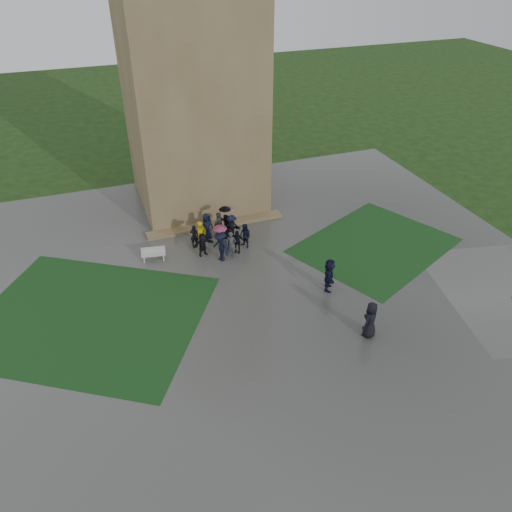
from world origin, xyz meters
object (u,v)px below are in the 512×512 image
object	(u,v)px
bench	(153,254)
pedestrian_near	(370,320)
tower	(190,68)
pedestrian_mid	(329,275)

from	to	relation	value
bench	pedestrian_near	world-z (taller)	pedestrian_near
tower	pedestrian_mid	world-z (taller)	tower
bench	pedestrian_mid	xyz separation A→B (m)	(8.29, -6.02, 0.52)
pedestrian_near	tower	bearing A→B (deg)	-107.13
bench	pedestrian_mid	world-z (taller)	pedestrian_mid
tower	pedestrian_near	world-z (taller)	tower
tower	bench	world-z (taller)	tower
tower	bench	bearing A→B (deg)	-122.88
pedestrian_near	pedestrian_mid	bearing A→B (deg)	-117.94
bench	pedestrian_near	distance (m)	13.06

